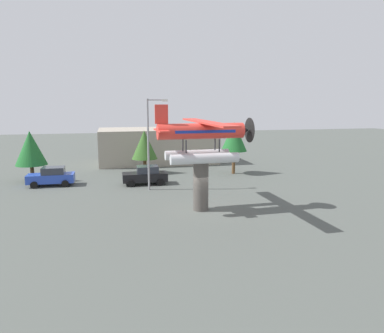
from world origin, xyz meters
The scene contains 10 objects.
ground_plane centered at (0.00, 0.00, 0.00)m, with size 140.00×140.00×0.00m, color #4C514C.
display_pedestal centered at (0.00, 0.00, 1.80)m, with size 1.10×1.10×3.59m, color #4C4742.
floatplane_monument centered at (0.13, 0.00, 5.26)m, with size 6.95×10.43×4.00m.
car_near_blue centered at (-11.82, 10.58, 0.88)m, with size 4.20×2.02×1.76m.
car_mid_black centered at (-3.16, 9.30, 0.88)m, with size 4.20×2.02×1.76m.
streetlight_primary centered at (-2.86, 7.05, 4.66)m, with size 1.84×0.28×8.04m.
storefront_building centered at (-0.43, 22.00, 2.18)m, with size 14.73×7.43×4.35m, color #9E9384.
tree_west centered at (-13.96, 12.99, 3.30)m, with size 3.01×3.01×4.99m.
tree_east centered at (-2.74, 14.77, 3.15)m, with size 2.79×2.79×4.72m.
tree_center_back centered at (6.74, 12.59, 4.03)m, with size 2.82×2.82×5.63m.
Camera 1 is at (-6.10, -25.08, 7.78)m, focal length 34.35 mm.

